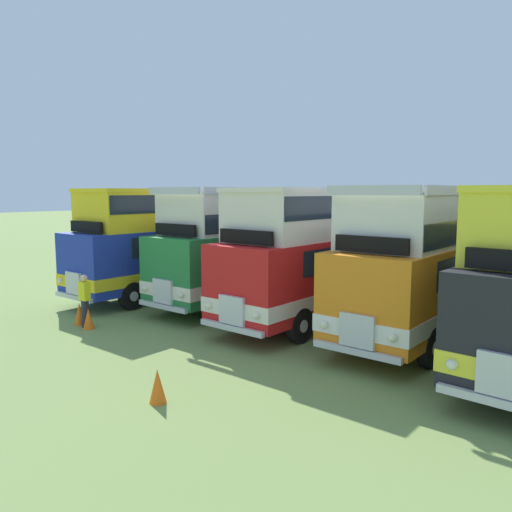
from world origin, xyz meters
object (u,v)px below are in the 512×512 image
at_px(bus_first_in_row, 192,235).
at_px(cone_near_end, 158,386).
at_px(bus_second_in_row, 259,242).
at_px(bus_third_in_row, 340,244).
at_px(cone_mid_row, 80,314).
at_px(marshal_person, 85,301).
at_px(cone_far_end, 89,319).
at_px(bus_fourth_in_row, 438,256).

relative_size(bus_first_in_row, cone_near_end, 15.79).
height_order(bus_second_in_row, bus_third_in_row, bus_second_in_row).
xyz_separation_m(cone_mid_row, marshal_person, (0.45, -0.06, 0.52)).
xyz_separation_m(bus_first_in_row, cone_far_end, (2.24, -6.70, -2.14)).
bearing_deg(marshal_person, cone_mid_row, 171.90).
relative_size(bus_fourth_in_row, cone_far_end, 15.59).
relative_size(cone_mid_row, cone_far_end, 1.09).
distance_m(bus_second_in_row, cone_mid_row, 7.49).
bearing_deg(bus_fourth_in_row, bus_third_in_row, 177.00).
relative_size(cone_far_end, marshal_person, 0.39).
relative_size(bus_second_in_row, cone_near_end, 13.83).
bearing_deg(bus_third_in_row, cone_far_end, -124.89).
bearing_deg(cone_far_end, cone_mid_row, 171.00).
xyz_separation_m(bus_first_in_row, cone_mid_row, (1.55, -6.59, -2.11)).
height_order(cone_near_end, cone_mid_row, cone_mid_row).
height_order(bus_fourth_in_row, marshal_person, bus_fourth_in_row).
bearing_deg(cone_near_end, marshal_person, 159.78).
xyz_separation_m(bus_fourth_in_row, cone_near_end, (-2.48, -9.29, -1.99)).
height_order(bus_third_in_row, bus_fourth_in_row, bus_fourth_in_row).
bearing_deg(bus_fourth_in_row, cone_near_end, -104.95).
xyz_separation_m(bus_third_in_row, marshal_person, (-5.25, -7.13, -1.59)).
xyz_separation_m(bus_first_in_row, bus_second_in_row, (3.62, 0.32, -0.12)).
xyz_separation_m(bus_fourth_in_row, cone_far_end, (-8.62, -6.98, -2.02)).
bearing_deg(bus_fourth_in_row, marshal_person, -141.96).
bearing_deg(marshal_person, cone_far_end, -10.64).
bearing_deg(bus_second_in_row, bus_fourth_in_row, -0.34).
bearing_deg(bus_third_in_row, marshal_person, -126.36).
bearing_deg(cone_far_end, bus_first_in_row, 108.49).
distance_m(bus_second_in_row, cone_near_end, 10.66).
distance_m(bus_first_in_row, cone_mid_row, 7.09).
bearing_deg(bus_third_in_row, bus_second_in_row, -177.68).
relative_size(bus_third_in_row, marshal_person, 6.62).
bearing_deg(bus_first_in_row, cone_near_end, -47.07).
height_order(bus_third_in_row, cone_near_end, bus_third_in_row).
distance_m(bus_second_in_row, marshal_person, 7.31).
xyz_separation_m(bus_fourth_in_row, marshal_person, (-8.87, -6.94, -1.47)).
distance_m(bus_fourth_in_row, cone_mid_row, 11.75).
relative_size(bus_third_in_row, cone_far_end, 17.12).
xyz_separation_m(bus_second_in_row, marshal_person, (-1.62, -6.98, -1.47)).
height_order(bus_fourth_in_row, cone_far_end, bus_fourth_in_row).
height_order(bus_third_in_row, marshal_person, bus_third_in_row).
height_order(bus_first_in_row, bus_third_in_row, same).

